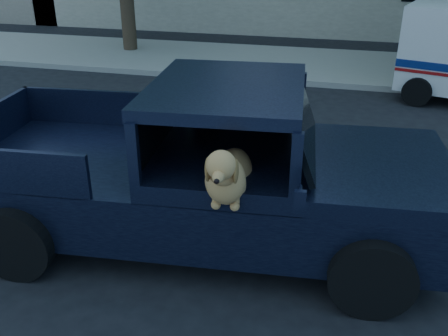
{
  "coord_description": "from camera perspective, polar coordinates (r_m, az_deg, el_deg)",
  "views": [
    {
      "loc": [
        2.87,
        -5.34,
        3.65
      ],
      "look_at": [
        1.64,
        -0.45,
        1.22
      ],
      "focal_mm": 40.0,
      "sensor_mm": 36.0,
      "label": 1
    }
  ],
  "objects": [
    {
      "name": "pickup_truck",
      "position": [
        6.26,
        -3.1,
        -2.46
      ],
      "size": [
        5.97,
        3.13,
        2.07
      ],
      "rotation": [
        0.0,
        0.0,
        0.09
      ],
      "color": "black",
      "rests_on": "ground"
    },
    {
      "name": "ground",
      "position": [
        7.08,
        -12.13,
        -6.01
      ],
      "size": [
        120.0,
        120.0,
        0.0
      ],
      "primitive_type": "plane",
      "color": "black",
      "rests_on": "ground"
    },
    {
      "name": "far_sidewalk",
      "position": [
        15.25,
        2.94,
        12.08
      ],
      "size": [
        60.0,
        4.0,
        0.15
      ],
      "primitive_type": "cube",
      "color": "gray",
      "rests_on": "ground"
    },
    {
      "name": "lane_stripes",
      "position": [
        9.51,
        7.8,
        2.9
      ],
      "size": [
        21.6,
        0.14,
        0.01
      ],
      "primitive_type": null,
      "color": "silver",
      "rests_on": "ground"
    }
  ]
}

